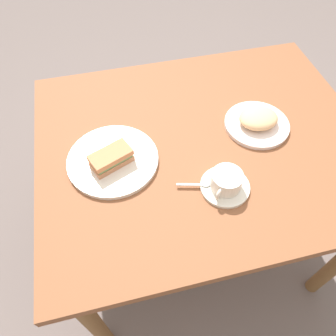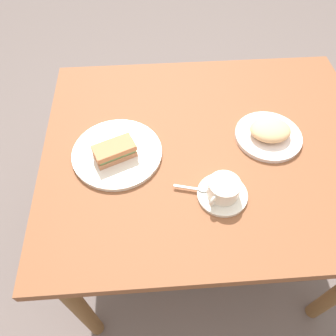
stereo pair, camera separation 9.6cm
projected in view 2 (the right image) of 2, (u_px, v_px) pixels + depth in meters
The scene contains 9 objects.
ground_plane at pixel (196, 241), 1.66m from camera, with size 6.00×6.00×0.00m, color #665955.
dining_table at pixel (209, 163), 1.13m from camera, with size 1.09×0.89×0.75m.
sandwich_plate at pixel (117, 153), 1.02m from camera, with size 0.28×0.28×0.01m, color silver.
sandwich_front at pixel (115, 151), 0.99m from camera, with size 0.14×0.11×0.05m.
coffee_saucer at pixel (224, 194), 0.93m from camera, with size 0.15×0.15×0.01m, color silver.
coffee_cup at pixel (225, 188), 0.91m from camera, with size 0.10×0.10×0.05m.
spoon at pixel (196, 189), 0.94m from camera, with size 0.10×0.04×0.01m.
side_plate at pixel (268, 136), 1.07m from camera, with size 0.22×0.22×0.01m, color silver.
side_food_pile at pixel (270, 130), 1.04m from camera, with size 0.13×0.11×0.04m, color #E5AF7A.
Camera 2 is at (0.19, 0.68, 1.55)m, focal length 34.69 mm.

